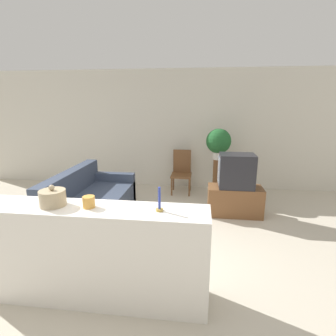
% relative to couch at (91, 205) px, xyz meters
% --- Properties ---
extents(ground_plane, '(14.00, 14.00, 0.00)m').
position_rel_couch_xyz_m(ground_plane, '(0.77, -1.23, -0.30)').
color(ground_plane, beige).
extents(wall_back, '(9.00, 0.06, 2.70)m').
position_rel_couch_xyz_m(wall_back, '(0.77, 2.20, 1.05)').
color(wall_back, beige).
rests_on(wall_back, ground_plane).
extents(couch, '(0.96, 1.88, 0.87)m').
position_rel_couch_xyz_m(couch, '(0.00, 0.00, 0.00)').
color(couch, '#384256').
rests_on(couch, ground_plane).
extents(tv_stand, '(0.95, 0.46, 0.51)m').
position_rel_couch_xyz_m(tv_stand, '(2.42, 0.61, -0.04)').
color(tv_stand, brown).
rests_on(tv_stand, ground_plane).
extents(television, '(0.61, 0.44, 0.59)m').
position_rel_couch_xyz_m(television, '(2.42, 0.61, 0.51)').
color(television, '#232328').
rests_on(television, tv_stand).
extents(wooden_chair, '(0.44, 0.44, 0.94)m').
position_rel_couch_xyz_m(wooden_chair, '(1.39, 1.73, 0.20)').
color(wooden_chair, brown).
rests_on(wooden_chair, ground_plane).
extents(plant_stand, '(0.18, 0.18, 0.81)m').
position_rel_couch_xyz_m(plant_stand, '(2.15, 1.53, 0.11)').
color(plant_stand, brown).
rests_on(plant_stand, ground_plane).
extents(potted_plant, '(0.51, 0.51, 0.64)m').
position_rel_couch_xyz_m(potted_plant, '(2.15, 1.53, 0.88)').
color(potted_plant, white).
rests_on(potted_plant, plant_stand).
extents(foreground_counter, '(2.25, 0.44, 0.99)m').
position_rel_couch_xyz_m(foreground_counter, '(0.77, -1.69, 0.19)').
color(foreground_counter, white).
rests_on(foreground_counter, ground_plane).
extents(decorative_bowl, '(0.25, 0.25, 0.21)m').
position_rel_couch_xyz_m(decorative_bowl, '(0.39, -1.69, 0.77)').
color(decorative_bowl, tan).
rests_on(decorative_bowl, foreground_counter).
extents(candle_jar, '(0.12, 0.12, 0.11)m').
position_rel_couch_xyz_m(candle_jar, '(0.75, -1.69, 0.74)').
color(candle_jar, gold).
rests_on(candle_jar, foreground_counter).
extents(candlestick, '(0.07, 0.07, 0.23)m').
position_rel_couch_xyz_m(candlestick, '(1.43, -1.69, 0.76)').
color(candlestick, '#B7933D').
rests_on(candlestick, foreground_counter).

